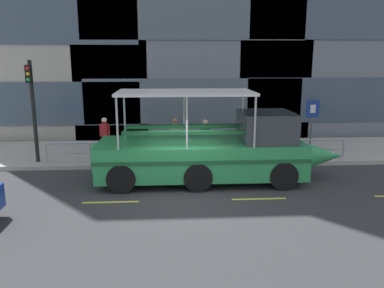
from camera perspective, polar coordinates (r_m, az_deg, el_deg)
ground_plane at (r=13.47m, az=-1.08°, el=-7.07°), size 120.00×120.00×0.00m
sidewalk at (r=18.81m, az=-1.81°, el=-1.10°), size 32.00×4.80×0.18m
curb_edge at (r=16.40m, az=-1.55°, el=-3.14°), size 32.00×0.18×0.18m
lane_centreline at (r=12.71m, az=-0.92°, el=-8.26°), size 25.80×0.12×0.01m
curb_guardrail at (r=16.60m, az=0.92°, el=-0.50°), size 12.83×0.09×0.89m
traffic_light_pole at (r=17.37m, az=-22.32°, el=5.75°), size 0.24×0.46×4.25m
parking_sign at (r=18.07m, az=17.14°, el=3.61°), size 0.60×0.12×2.52m
duck_tour_boat at (r=14.45m, az=3.37°, el=-1.12°), size 9.32×2.65×3.35m
pedestrian_near_bow at (r=18.32m, az=12.91°, el=1.64°), size 0.34×0.36×1.62m
pedestrian_mid_left at (r=17.37m, az=1.95°, el=1.44°), size 0.41×0.32×1.66m
pedestrian_mid_right at (r=17.70m, az=-2.46°, el=1.66°), size 0.46×0.27×1.67m
pedestrian_near_stern at (r=18.04m, az=-12.64°, el=1.66°), size 0.48×0.27×1.71m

